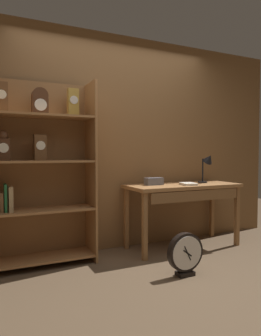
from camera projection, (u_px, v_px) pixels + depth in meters
ground_plane at (174, 289)px, 2.68m from camera, size 10.00×10.00×0.00m
back_wood_panel at (115, 142)px, 3.82m from camera, size 4.80×0.05×2.60m
bookshelf at (36, 169)px, 3.21m from camera, size 1.11×0.38×1.93m
workbench at (184, 192)px, 3.84m from camera, size 1.42×0.58×0.78m
desk_lamp at (208, 162)px, 4.01m from camera, size 0.19×0.20×0.39m
toolbox_small at (154, 181)px, 3.76m from camera, size 0.21×0.11×0.09m
open_repair_manual at (188, 184)px, 3.76m from camera, size 0.21×0.25×0.02m
round_clock_large at (185, 254)px, 2.96m from camera, size 0.37×0.11×0.41m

